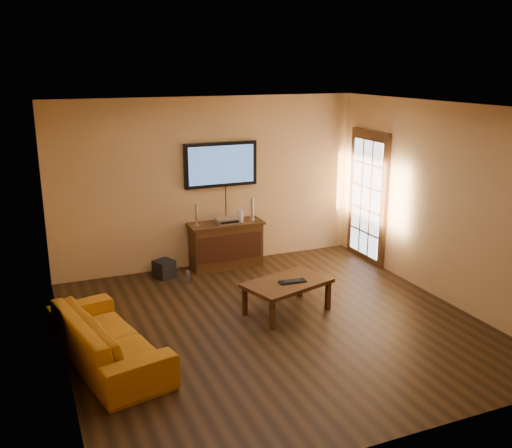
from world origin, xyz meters
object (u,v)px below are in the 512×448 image
television (221,165)px  coffee_table (287,285)px  av_receiver (227,221)px  keyboard (292,281)px  speaker_right (252,210)px  media_console (226,244)px  speaker_left (196,216)px  subwoofer (164,269)px  bottle (188,277)px  sofa (107,330)px  game_console (240,215)px

television → coffee_table: bearing=-86.4°
av_receiver → keyboard: 2.03m
speaker_right → keyboard: speaker_right is taller
media_console → television: size_ratio=1.00×
media_console → television: (-0.00, 0.19, 1.27)m
coffee_table → speaker_left: size_ratio=3.71×
media_console → subwoofer: media_console is taller
speaker_left → bottle: speaker_left is taller
coffee_table → keyboard: bearing=-45.0°
sofa → keyboard: size_ratio=5.33×
sofa → speaker_right: bearing=-60.9°
speaker_left → bottle: bearing=-122.0°
sofa → bottle: bearing=-49.6°
speaker_left → subwoofer: bearing=-168.7°
av_receiver → subwoofer: av_receiver is taller
sofa → media_console: bearing=-55.6°
coffee_table → subwoofer: coffee_table is taller
sofa → av_receiver: (2.26, 2.37, 0.39)m
bottle → game_console: bearing=23.6°
speaker_right → bottle: (-1.23, -0.46, -0.81)m
game_console → bottle: 1.34m
coffee_table → keyboard: (0.05, -0.05, 0.06)m
media_console → av_receiver: bearing=-74.8°
subwoofer → keyboard: (1.24, -1.92, 0.30)m
game_console → subwoofer: size_ratio=0.73×
media_console → coffee_table: size_ratio=0.96×
sofa → speaker_left: size_ratio=5.78×
television → game_console: 0.87m
television → bottle: (-0.78, -0.66, -1.55)m
speaker_right → television: bearing=155.7°
sofa → game_console: (2.49, 2.37, 0.45)m
television → keyboard: bearing=-85.2°
media_console → keyboard: (0.19, -2.03, 0.07)m
speaker_left → speaker_right: bearing=-1.4°
media_console → game_console: game_console is taller
bottle → speaker_left: bearing=58.0°
television → bottle: bearing=-139.9°
coffee_table → speaker_left: (-0.62, 1.99, 0.52)m
speaker_right → sofa: bearing=-138.5°
media_console → speaker_right: size_ratio=3.27×
av_receiver → subwoofer: 1.24m
media_console → speaker_left: 0.71m
sofa → bottle: 2.44m
media_console → coffee_table: bearing=-86.1°
speaker_left → subwoofer: 0.95m
bottle → keyboard: (0.97, -1.56, 0.34)m
coffee_table → sofa: 2.42m
game_console → bottle: (-1.02, -0.44, -0.74)m
subwoofer → av_receiver: bearing=-20.5°
av_receiver → bottle: size_ratio=1.74×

